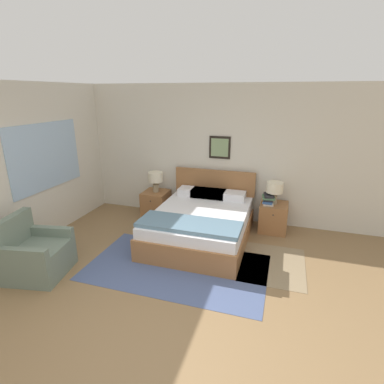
{
  "coord_description": "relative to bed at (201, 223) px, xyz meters",
  "views": [
    {
      "loc": [
        1.2,
        -2.28,
        2.43
      ],
      "look_at": [
        -0.09,
        1.81,
        1.0
      ],
      "focal_mm": 28.0,
      "sensor_mm": 36.0,
      "label": 1
    }
  ],
  "objects": [
    {
      "name": "nightstand_near_window",
      "position": [
        -1.17,
        0.72,
        -0.04
      ],
      "size": [
        0.49,
        0.53,
        0.52
      ],
      "color": "#936038",
      "rests_on": "ground_plane"
    },
    {
      "name": "armchair",
      "position": [
        -1.91,
        -1.71,
        -0.01
      ],
      "size": [
        0.87,
        0.87,
        0.85
      ],
      "rotation": [
        0.0,
        0.0,
        -1.38
      ],
      "color": "slate",
      "rests_on": "ground_plane"
    },
    {
      "name": "area_rug_main",
      "position": [
        -0.09,
        -0.98,
        -0.3
      ],
      "size": [
        2.58,
        1.48,
        0.01
      ],
      "color": "#47567F",
      "rests_on": "ground_plane"
    },
    {
      "name": "table_lamp_near_window",
      "position": [
        -1.15,
        0.72,
        0.5
      ],
      "size": [
        0.29,
        0.29,
        0.41
      ],
      "color": "gray",
      "rests_on": "nightstand_near_window"
    },
    {
      "name": "table_lamp_by_door",
      "position": [
        1.15,
        0.72,
        0.5
      ],
      "size": [
        0.29,
        0.29,
        0.41
      ],
      "color": "gray",
      "rests_on": "nightstand_by_door"
    },
    {
      "name": "wall_left",
      "position": [
        -2.63,
        -0.61,
        1.0
      ],
      "size": [
        0.08,
        5.69,
        2.6
      ],
      "color": "beige",
      "rests_on": "ground_plane"
    },
    {
      "name": "book_hardcover_middle",
      "position": [
        1.06,
        0.67,
        0.28
      ],
      "size": [
        0.19,
        0.29,
        0.04
      ],
      "rotation": [
        0.0,
        0.0,
        -0.08
      ],
      "color": "#335693",
      "rests_on": "book_thick_bottom"
    },
    {
      "name": "book_paperback_top",
      "position": [
        1.06,
        0.67,
        0.39
      ],
      "size": [
        0.2,
        0.29,
        0.04
      ],
      "rotation": [
        0.0,
        0.0,
        0.18
      ],
      "color": "#232328",
      "rests_on": "book_slim_near_top"
    },
    {
      "name": "nightstand_by_door",
      "position": [
        1.17,
        0.72,
        -0.04
      ],
      "size": [
        0.49,
        0.53,
        0.52
      ],
      "color": "#936038",
      "rests_on": "ground_plane"
    },
    {
      "name": "area_rug_bedside",
      "position": [
        1.25,
        -0.47,
        -0.3
      ],
      "size": [
        0.93,
        1.17,
        0.01
      ],
      "color": "#897556",
      "rests_on": "ground_plane"
    },
    {
      "name": "ground_plane",
      "position": [
        0.07,
        -2.26,
        -0.3
      ],
      "size": [
        16.0,
        16.0,
        0.0
      ],
      "primitive_type": "plane",
      "color": "olive"
    },
    {
      "name": "book_slim_near_top",
      "position": [
        1.06,
        0.67,
        0.35
      ],
      "size": [
        0.24,
        0.27,
        0.04
      ],
      "rotation": [
        0.0,
        0.0,
        0.1
      ],
      "color": "#4C7551",
      "rests_on": "book_novel_upper"
    },
    {
      "name": "bed",
      "position": [
        0.0,
        0.0,
        0.0
      ],
      "size": [
        1.58,
        2.02,
        1.01
      ],
      "color": "#936038",
      "rests_on": "ground_plane"
    },
    {
      "name": "book_thick_bottom",
      "position": [
        1.06,
        0.67,
        0.24
      ],
      "size": [
        0.2,
        0.25,
        0.04
      ],
      "rotation": [
        0.0,
        0.0,
        0.1
      ],
      "color": "silver",
      "rests_on": "nightstand_by_door"
    },
    {
      "name": "wall_back",
      "position": [
        0.07,
        1.06,
        1.0
      ],
      "size": [
        7.74,
        0.09,
        2.6
      ],
      "color": "beige",
      "rests_on": "ground_plane"
    },
    {
      "name": "book_novel_upper",
      "position": [
        1.06,
        0.67,
        0.32
      ],
      "size": [
        0.17,
        0.23,
        0.04
      ],
      "rotation": [
        0.0,
        0.0,
        0.06
      ],
      "color": "#232328",
      "rests_on": "book_hardcover_middle"
    }
  ]
}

